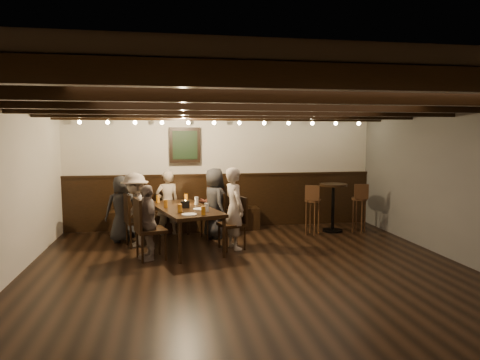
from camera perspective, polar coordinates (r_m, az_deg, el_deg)
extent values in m
plane|color=black|center=(5.92, 2.25, -13.25)|extent=(7.00, 7.00, 0.00)
plane|color=black|center=(5.61, 2.35, 10.58)|extent=(7.00, 7.00, 0.00)
plane|color=silver|center=(9.08, -2.29, 1.25)|extent=(6.50, 0.00, 6.50)
plane|color=#5B5A58|center=(7.07, 29.04, -0.86)|extent=(0.00, 7.00, 7.00)
cube|color=black|center=(9.11, -2.24, -2.85)|extent=(6.50, 0.08, 1.10)
cube|color=black|center=(8.85, -7.18, -5.30)|extent=(3.00, 0.45, 0.45)
cube|color=black|center=(8.88, -7.36, 4.65)|extent=(0.62, 0.12, 0.72)
cube|color=black|center=(8.81, -7.34, 4.64)|extent=(0.50, 0.02, 0.58)
cube|color=black|center=(2.84, 14.94, 13.05)|extent=(6.50, 0.10, 0.16)
cube|color=black|center=(3.92, 7.75, 11.19)|extent=(6.50, 0.10, 0.16)
cube|color=black|center=(5.04, 3.74, 10.07)|extent=(6.50, 0.10, 0.16)
cube|color=black|center=(6.17, 1.21, 9.33)|extent=(6.50, 0.10, 0.16)
cube|color=black|center=(7.31, -0.53, 8.81)|extent=(6.50, 0.10, 0.16)
cube|color=black|center=(8.46, -1.79, 8.43)|extent=(6.50, 0.10, 0.16)
sphere|color=#FFE099|center=(8.50, -20.61, 7.23)|extent=(0.07, 0.07, 0.07)
sphere|color=#FFE099|center=(8.36, -11.23, 7.52)|extent=(0.07, 0.07, 0.07)
sphere|color=#FFE099|center=(8.43, -1.77, 7.62)|extent=(0.07, 0.07, 0.07)
sphere|color=#FFE099|center=(8.73, 7.29, 7.52)|extent=(0.07, 0.07, 0.07)
sphere|color=#FFE099|center=(9.22, 15.55, 7.26)|extent=(0.07, 0.07, 0.07)
cube|color=black|center=(7.48, -7.44, -3.86)|extent=(1.33, 2.04, 0.06)
cylinder|color=black|center=(6.62, -8.02, -8.28)|extent=(0.06, 0.06, 0.65)
cylinder|color=black|center=(8.28, -11.75, -5.46)|extent=(0.06, 0.06, 0.65)
cylinder|color=black|center=(6.87, -2.14, -7.70)|extent=(0.06, 0.06, 0.65)
cylinder|color=black|center=(8.48, -6.93, -5.10)|extent=(0.06, 0.06, 0.65)
cube|color=black|center=(7.77, -13.39, -5.38)|extent=(0.53, 0.53, 0.05)
cube|color=black|center=(7.69, -14.84, -3.58)|extent=(0.16, 0.42, 0.47)
cube|color=black|center=(6.91, -11.79, -6.59)|extent=(0.55, 0.55, 0.05)
cube|color=black|center=(6.81, -13.49, -4.49)|extent=(0.16, 0.44, 0.49)
cube|color=black|center=(8.18, -3.73, -4.90)|extent=(0.48, 0.48, 0.05)
cube|color=black|center=(8.21, -2.60, -3.18)|extent=(0.14, 0.39, 0.43)
cube|color=black|center=(7.37, -1.10, -5.95)|extent=(0.51, 0.51, 0.05)
cube|color=black|center=(7.40, 0.20, -3.94)|extent=(0.15, 0.41, 0.45)
imported|color=#272729|center=(8.14, -15.48, -3.69)|extent=(0.68, 0.54, 1.22)
imported|color=gray|center=(8.48, -9.66, -3.03)|extent=(0.53, 0.42, 1.27)
imported|color=#4F251B|center=(8.64, -3.63, -3.02)|extent=(0.69, 0.60, 1.20)
imported|color=gray|center=(7.73, -13.79, -3.86)|extent=(0.70, 0.94, 1.30)
imported|color=gray|center=(6.87, -12.22, -5.53)|extent=(0.47, 0.75, 1.19)
imported|color=#28282A|center=(8.16, -3.42, -3.08)|extent=(0.59, 0.74, 1.33)
imported|color=#B3A697|center=(7.34, -0.75, -3.80)|extent=(0.46, 0.59, 1.41)
cylinder|color=#BF7219|center=(8.05, -10.91, -2.51)|extent=(0.07, 0.07, 0.14)
cylinder|color=#BF7219|center=(8.15, -7.21, -2.35)|extent=(0.07, 0.07, 0.14)
cylinder|color=#BF7219|center=(7.48, -9.88, -3.15)|extent=(0.07, 0.07, 0.14)
cylinder|color=silver|center=(7.75, -5.81, -2.76)|extent=(0.07, 0.07, 0.14)
cylinder|color=#BF7219|center=(6.98, -8.01, -3.77)|extent=(0.07, 0.07, 0.14)
cylinder|color=silver|center=(7.02, -4.49, -3.67)|extent=(0.07, 0.07, 0.14)
cylinder|color=#BF7219|center=(6.74, -4.91, -4.08)|extent=(0.07, 0.07, 0.14)
cylinder|color=white|center=(6.78, -6.79, -4.58)|extent=(0.24, 0.24, 0.01)
cylinder|color=white|center=(7.26, -5.35, -3.86)|extent=(0.24, 0.24, 0.01)
cube|color=black|center=(7.42, -7.33, -3.25)|extent=(0.15, 0.10, 0.12)
cylinder|color=beige|center=(7.79, -7.30, -3.07)|extent=(0.05, 0.05, 0.05)
cylinder|color=black|center=(8.97, 12.21, -6.58)|extent=(0.40, 0.40, 0.04)
cylinder|color=black|center=(8.88, 12.28, -3.69)|extent=(0.06, 0.06, 0.92)
cylinder|color=black|center=(8.82, 12.35, -0.63)|extent=(0.55, 0.55, 0.05)
cylinder|color=#382211|center=(8.49, 9.68, -2.70)|extent=(0.31, 0.31, 0.05)
cube|color=#382211|center=(8.32, 9.60, -1.73)|extent=(0.26, 0.14, 0.29)
cylinder|color=#382211|center=(8.92, 15.65, -2.43)|extent=(0.31, 0.31, 0.05)
cube|color=#382211|center=(8.75, 15.89, -1.50)|extent=(0.27, 0.09, 0.29)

